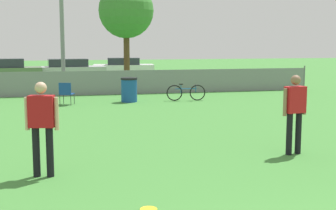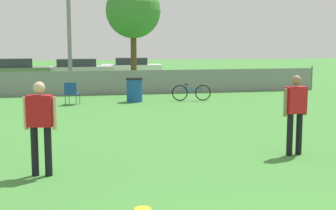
# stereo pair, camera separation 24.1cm
# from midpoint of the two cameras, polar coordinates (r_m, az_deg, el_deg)

# --- Properties ---
(fence_backline) EXTENTS (18.84, 0.07, 1.21)m
(fence_backline) POSITION_cam_midpoint_polar(r_m,az_deg,el_deg) (21.62, -6.25, 2.75)
(fence_backline) COLOR gray
(fence_backline) RESTS_ON ground_plane
(tree_near_pole) EXTENTS (2.95, 2.95, 5.54)m
(tree_near_pole) POSITION_cam_midpoint_polar(r_m,az_deg,el_deg) (25.58, -5.40, 11.33)
(tree_near_pole) COLOR brown
(tree_near_pole) RESTS_ON ground_plane
(player_thrower_red) EXTENTS (0.59, 0.30, 1.70)m
(player_thrower_red) POSITION_cam_midpoint_polar(r_m,az_deg,el_deg) (10.25, 14.54, -0.38)
(player_thrower_red) COLOR black
(player_thrower_red) RESTS_ON ground_plane
(player_defender_red) EXTENTS (0.59, 0.32, 1.70)m
(player_defender_red) POSITION_cam_midpoint_polar(r_m,az_deg,el_deg) (8.58, -15.89, -1.97)
(player_defender_red) COLOR black
(player_defender_red) RESTS_ON ground_plane
(frisbee_disc) EXTENTS (0.25, 0.25, 0.03)m
(frisbee_disc) POSITION_cam_midpoint_polar(r_m,az_deg,el_deg) (6.87, -3.41, -12.60)
(frisbee_disc) COLOR yellow
(frisbee_disc) RESTS_ON ground_plane
(folding_chair_sideline) EXTENTS (0.61, 0.61, 0.86)m
(folding_chair_sideline) POSITION_cam_midpoint_polar(r_m,az_deg,el_deg) (18.28, -12.68, 1.52)
(folding_chair_sideline) COLOR #333338
(folding_chair_sideline) RESTS_ON ground_plane
(bicycle_sideline) EXTENTS (1.60, 0.44, 0.70)m
(bicycle_sideline) POSITION_cam_midpoint_polar(r_m,az_deg,el_deg) (19.20, 1.86, 1.54)
(bicycle_sideline) COLOR black
(bicycle_sideline) RESTS_ON ground_plane
(trash_bin) EXTENTS (0.67, 0.67, 0.98)m
(trash_bin) POSITION_cam_midpoint_polar(r_m,az_deg,el_deg) (18.86, -5.13, 1.87)
(trash_bin) COLOR #194C99
(trash_bin) RESTS_ON ground_plane
(parked_car_olive) EXTENTS (4.37, 2.15, 1.42)m
(parked_car_olive) POSITION_cam_midpoint_polar(r_m,az_deg,el_deg) (29.74, -19.48, 3.94)
(parked_car_olive) COLOR black
(parked_car_olive) RESTS_ON ground_plane
(parked_car_silver) EXTENTS (4.69, 1.99, 1.36)m
(parked_car_silver) POSITION_cam_midpoint_polar(r_m,az_deg,el_deg) (30.09, -12.33, 4.24)
(parked_car_silver) COLOR black
(parked_car_silver) RESTS_ON ground_plane
(parked_car_white) EXTENTS (4.31, 2.29, 1.33)m
(parked_car_white) POSITION_cam_midpoint_polar(r_m,az_deg,el_deg) (32.54, -5.66, 4.60)
(parked_car_white) COLOR black
(parked_car_white) RESTS_ON ground_plane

